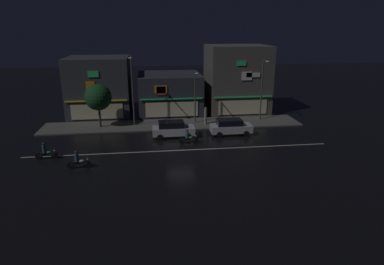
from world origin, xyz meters
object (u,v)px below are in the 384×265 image
streetlamp_west (132,86)px  parked_car_near_kerb (231,127)px  motorcycle_opposite_lane (46,152)px  motorcycle_following (188,137)px  streetlamp_mid (195,92)px  traffic_cone (240,129)px  parked_car_trailing (173,129)px  motorcycle_lead (78,161)px  pedestrian_on_sidewalk (206,116)px  streetlamp_east (263,85)px

streetlamp_west → parked_car_near_kerb: streetlamp_west is taller
motorcycle_opposite_lane → motorcycle_following: bearing=-174.5°
streetlamp_mid → traffic_cone: 6.62m
streetlamp_mid → parked_car_trailing: streetlamp_mid is taller
motorcycle_opposite_lane → parked_car_near_kerb: bearing=-170.2°
parked_car_trailing → motorcycle_opposite_lane: parked_car_trailing is taller
motorcycle_opposite_lane → traffic_cone: size_ratio=3.45×
streetlamp_mid → traffic_cone: size_ratio=11.05×
motorcycle_lead → traffic_cone: motorcycle_lead is taller
parked_car_near_kerb → motorcycle_following: size_ratio=2.26×
parked_car_trailing → traffic_cone: bearing=-171.7°
parked_car_near_kerb → traffic_cone: size_ratio=7.82×
parked_car_near_kerb → motorcycle_following: parked_car_near_kerb is taller
streetlamp_mid → motorcycle_following: size_ratio=3.20×
parked_car_trailing → motorcycle_following: (1.31, -2.26, -0.24)m
streetlamp_west → parked_car_near_kerb: (10.14, -4.23, -3.83)m
streetlamp_west → streetlamp_mid: 7.10m
parked_car_near_kerb → motorcycle_following: (-4.76, -2.29, -0.24)m
streetlamp_mid → motorcycle_opposite_lane: bearing=-147.2°
motorcycle_lead → motorcycle_following: 10.59m
motorcycle_opposite_lane → pedestrian_on_sidewalk: bearing=-156.2°
streetlamp_mid → streetlamp_east: 8.01m
streetlamp_east → parked_car_trailing: bearing=-156.4°
pedestrian_on_sidewalk → motorcycle_lead: (-12.19, -10.95, -0.44)m
streetlamp_west → pedestrian_on_sidewalk: size_ratio=3.94×
parked_car_trailing → motorcycle_lead: parked_car_trailing is taller
motorcycle_opposite_lane → traffic_cone: (18.69, 5.78, -0.36)m
motorcycle_lead → motorcycle_following: bearing=-161.6°
pedestrian_on_sidewalk → traffic_cone: pedestrian_on_sidewalk is taller
streetlamp_west → motorcycle_lead: size_ratio=4.12×
streetlamp_west → motorcycle_lead: (-4.06, -11.31, -4.07)m
motorcycle_lead → motorcycle_following: size_ratio=1.00×
streetlamp_mid → traffic_cone: bearing=-37.2°
pedestrian_on_sidewalk → motorcycle_opposite_lane: size_ratio=1.05×
streetlamp_west → streetlamp_mid: size_ratio=1.29×
parked_car_near_kerb → motorcycle_opposite_lane: (-17.33, -4.72, -0.24)m
streetlamp_west → motorcycle_following: streetlamp_west is taller
motorcycle_opposite_lane → traffic_cone: bearing=-168.3°
streetlamp_mid → parked_car_near_kerb: streetlamp_mid is taller
streetlamp_west → streetlamp_mid: streetlamp_west is taller
streetlamp_east → traffic_cone: (-3.52, -3.70, -4.12)m
parked_car_near_kerb → parked_car_trailing: same height
streetlamp_mid → motorcycle_lead: bearing=-133.9°
parked_car_trailing → motorcycle_opposite_lane: bearing=22.6°
streetlamp_west → pedestrian_on_sidewalk: bearing=-2.6°
streetlamp_mid → motorcycle_following: streetlamp_mid is taller
motorcycle_opposite_lane → parked_car_trailing: bearing=-162.8°
parked_car_near_kerb → motorcycle_opposite_lane: bearing=15.2°
motorcycle_lead → pedestrian_on_sidewalk: bearing=-146.6°
streetlamp_mid → parked_car_trailing: 6.11m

